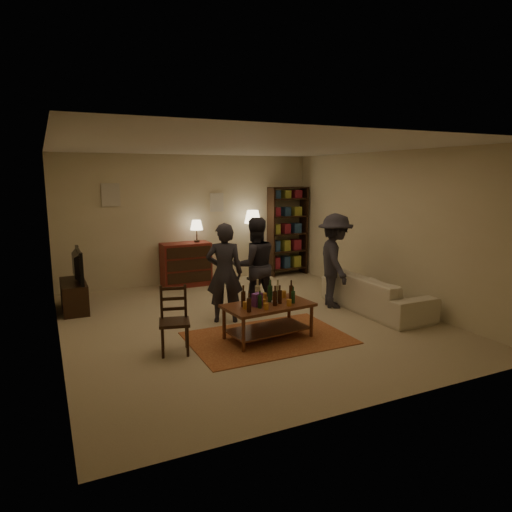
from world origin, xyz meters
TOP-DOWN VIEW (x-y plane):
  - floor at (0.00, 0.00)m, footprint 6.00×6.00m
  - room_shell at (-0.65, 2.98)m, footprint 6.00×6.00m
  - rug at (-0.06, -0.83)m, footprint 2.20×1.50m
  - coffee_table at (-0.07, -0.83)m, footprint 1.29×0.79m
  - dining_chair at (-1.39, -0.74)m, footprint 0.46×0.46m
  - tv_stand at (-2.44, 1.80)m, footprint 0.40×1.00m
  - dresser at (-0.19, 2.71)m, footprint 1.00×0.50m
  - bookshelf at (2.25, 2.78)m, footprint 0.90×0.34m
  - floor_lamp at (1.30, 2.65)m, footprint 0.36×0.36m
  - sofa at (2.20, -0.40)m, footprint 0.81×2.08m
  - person_left at (-0.34, 0.15)m, footprint 0.67×0.56m
  - person_right at (0.30, 0.40)m, footprint 0.83×0.67m
  - person_by_sofa at (1.70, 0.10)m, footprint 0.94×1.20m

SIDE VIEW (x-z plane):
  - floor at x=0.00m, z-range 0.00..0.00m
  - rug at x=-0.06m, z-range 0.00..0.01m
  - sofa at x=2.20m, z-range 0.00..0.61m
  - tv_stand at x=-2.44m, z-range -0.14..0.91m
  - coffee_table at x=-0.07m, z-range 0.01..0.86m
  - dining_chair at x=-1.39m, z-range 0.02..0.91m
  - dresser at x=-0.19m, z-range -0.20..1.16m
  - person_left at x=-0.34m, z-range 0.00..1.57m
  - person_right at x=0.30m, z-range 0.00..1.60m
  - person_by_sofa at x=1.70m, z-range 0.00..1.64m
  - bookshelf at x=2.25m, z-range 0.03..2.04m
  - floor_lamp at x=1.30m, z-range 0.52..2.05m
  - room_shell at x=-0.65m, z-range -1.19..4.81m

